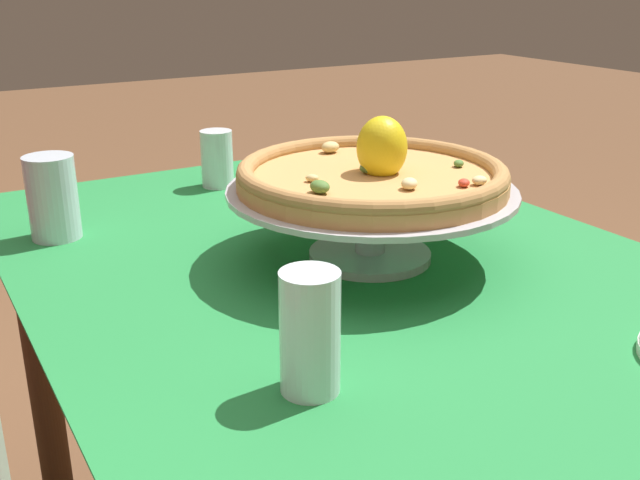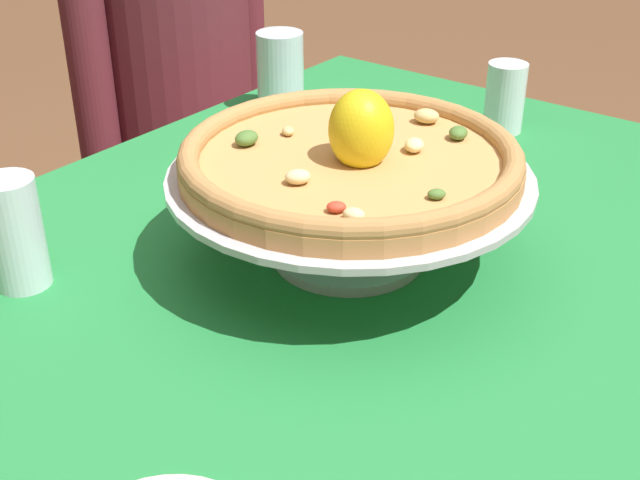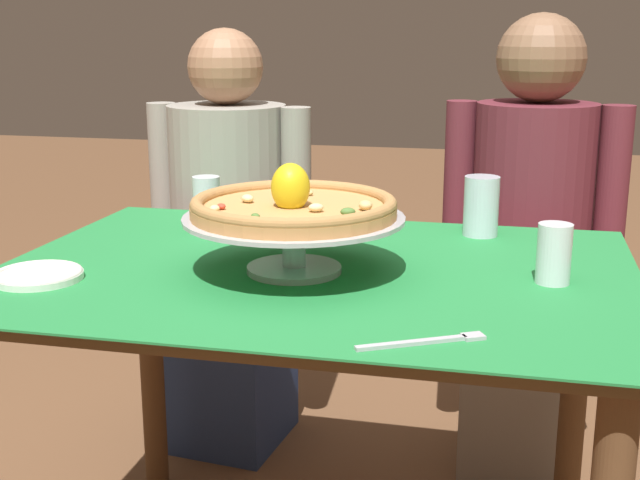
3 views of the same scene
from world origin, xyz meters
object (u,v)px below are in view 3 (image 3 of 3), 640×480
side_plate (38,275)px  water_glass_back_right (481,210)px  dinner_fork (429,341)px  diner_right (528,263)px  pizza_stand (294,231)px  pizza (294,205)px  water_glass_back_left (207,209)px  water_glass_side_right (554,257)px  diner_left (230,255)px

side_plate → water_glass_back_right: bearing=34.5°
dinner_fork → diner_right: 1.08m
pizza_stand → dinner_fork: pizza_stand is taller
pizza → water_glass_back_right: 0.50m
water_glass_back_left → side_plate: (-0.17, -0.40, -0.05)m
pizza → water_glass_side_right: (0.47, 0.04, -0.08)m
pizza → diner_left: diner_left is taller
side_plate → dinner_fork: bearing=-12.2°
pizza → water_glass_back_left: 0.37m
pizza → dinner_fork: 0.44m
pizza_stand → pizza: bearing=-88.7°
diner_left → pizza: bearing=-62.0°
side_plate → diner_left: diner_left is taller
pizza_stand → side_plate: bearing=-160.9°
pizza_stand → pizza: (0.00, -0.00, 0.05)m
pizza_stand → diner_left: bearing=118.0°
side_plate → diner_left: bearing=85.7°
pizza → water_glass_side_right: 0.48m
pizza_stand → diner_left: size_ratio=0.35×
diner_left → diner_right: bearing=3.1°
water_glass_side_right → diner_left: (-0.84, 0.66, -0.22)m
side_plate → diner_left: size_ratio=0.14×
water_glass_back_right → diner_right: 0.45m
water_glass_back_right → side_plate: water_glass_back_right is taller
diner_right → dinner_fork: bearing=-98.4°
pizza_stand → diner_left: 0.84m
side_plate → dinner_fork: side_plate is taller
water_glass_back_right → diner_right: bearing=72.9°
side_plate → water_glass_back_left: bearing=66.8°
water_glass_back_right → diner_right: diner_right is taller
side_plate → diner_right: (0.88, 0.90, -0.17)m
dinner_fork → water_glass_back_right: bearing=86.6°
dinner_fork → diner_left: bearing=123.0°
pizza → water_glass_back_left: size_ratio=2.97×
pizza → water_glass_back_left: (-0.27, 0.25, -0.07)m
water_glass_back_right → diner_left: bearing=154.6°
water_glass_back_right → water_glass_back_left: water_glass_back_right is taller
pizza → diner_left: size_ratio=0.32×
dinner_fork → pizza_stand: bearing=132.5°
dinner_fork → diner_right: (0.16, 1.06, -0.16)m
water_glass_side_right → dinner_fork: (-0.18, -0.35, -0.04)m
dinner_fork → pizza: bearing=132.6°
pizza_stand → dinner_fork: size_ratio=2.26×
water_glass_back_right → side_plate: bearing=-145.5°
pizza_stand → pizza: 0.05m
water_glass_back_left → diner_left: (-0.11, 0.45, -0.23)m
dinner_fork → diner_left: (-0.66, 1.01, -0.18)m
water_glass_back_left → side_plate: bearing=-113.2°
water_glass_back_right → water_glass_back_left: size_ratio=1.03×
water_glass_back_left → side_plate: size_ratio=0.80×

